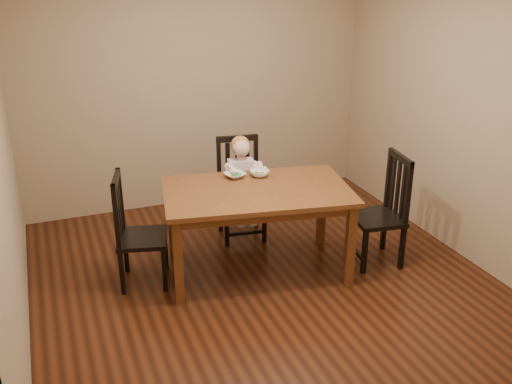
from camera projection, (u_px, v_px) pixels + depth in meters
name	position (u px, v px, depth m)	size (l,w,h in m)	color
room	(263.00, 137.00, 4.70)	(4.01, 4.01, 2.71)	#46200E
dining_table	(257.00, 199.00, 5.08)	(1.79, 1.26, 0.82)	#4A2A11
chair_child	(240.00, 190.00, 5.87)	(0.51, 0.49, 1.05)	black
chair_left	(136.00, 233.00, 4.98)	(0.52, 0.53, 1.03)	black
chair_right	(382.00, 212.00, 5.34)	(0.50, 0.52, 1.07)	black
toddler	(241.00, 178.00, 5.76)	(0.34, 0.42, 0.58)	white
bowl_peas	(235.00, 175.00, 5.29)	(0.19, 0.19, 0.05)	silver
bowl_veg	(260.00, 173.00, 5.33)	(0.18, 0.18, 0.06)	silver
fork	(231.00, 174.00, 5.26)	(0.05, 0.13, 0.05)	silver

